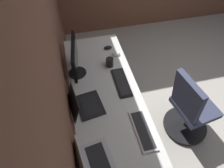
# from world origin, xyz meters

# --- Properties ---
(floor_plane) EXTENTS (5.22, 5.22, 0.00)m
(floor_plane) POSITION_xyz_m (0.00, 0.00, 0.00)
(floor_plane) COLOR #B2ADA3
(wall_back) EXTENTS (4.95, 0.10, 2.60)m
(wall_back) POSITION_xyz_m (0.00, 1.99, 1.30)
(wall_back) COLOR brown
(wall_back) RESTS_ON ground
(desk) EXTENTS (2.16, 0.72, 0.73)m
(desk) POSITION_xyz_m (-0.14, 1.56, 0.67)
(desk) COLOR white
(desk) RESTS_ON ground
(drawer_pedestal) EXTENTS (0.40, 0.51, 0.69)m
(drawer_pedestal) POSITION_xyz_m (-0.00, 1.58, 0.35)
(drawer_pedestal) COLOR white
(drawer_pedestal) RESTS_ON ground
(monitor_primary) EXTENTS (0.51, 0.20, 0.40)m
(monitor_primary) POSITION_xyz_m (0.30, 1.80, 0.96)
(monitor_primary) COLOR black
(monitor_primary) RESTS_ON desk
(laptop_leftmost) EXTENTS (0.36, 0.33, 0.23)m
(laptop_leftmost) POSITION_xyz_m (-0.73, 1.82, 0.78)
(laptop_leftmost) COLOR silver
(laptop_leftmost) RESTS_ON desk
(laptop_left) EXTENTS (0.35, 0.35, 0.23)m
(laptop_left) POSITION_xyz_m (-0.19, 1.80, 0.78)
(laptop_left) COLOR black
(laptop_left) RESTS_ON desk
(keyboard_main) EXTENTS (0.42, 0.14, 0.02)m
(keyboard_main) POSITION_xyz_m (-0.56, 1.32, 0.74)
(keyboard_main) COLOR silver
(keyboard_main) RESTS_ON desk
(keyboard_spare) EXTENTS (0.42, 0.14, 0.02)m
(keyboard_spare) POSITION_xyz_m (0.04, 1.36, 0.74)
(keyboard_spare) COLOR black
(keyboard_spare) RESTS_ON desk
(mouse_main) EXTENTS (0.06, 0.10, 0.03)m
(mouse_main) POSITION_xyz_m (0.50, 1.30, 0.75)
(mouse_main) COLOR silver
(mouse_main) RESTS_ON desk
(mouse_spare) EXTENTS (0.06, 0.10, 0.03)m
(mouse_spare) POSITION_xyz_m (0.65, 1.37, 0.75)
(mouse_spare) COLOR black
(mouse_spare) RESTS_ON desk
(coffee_mug) EXTENTS (0.13, 0.09, 0.11)m
(coffee_mug) POSITION_xyz_m (0.34, 1.42, 0.78)
(coffee_mug) COLOR black
(coffee_mug) RESTS_ON desk
(office_chair) EXTENTS (0.56, 0.58, 0.97)m
(office_chair) POSITION_xyz_m (-0.31, 0.63, 0.46)
(office_chair) COLOR #383D56
(office_chair) RESTS_ON ground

